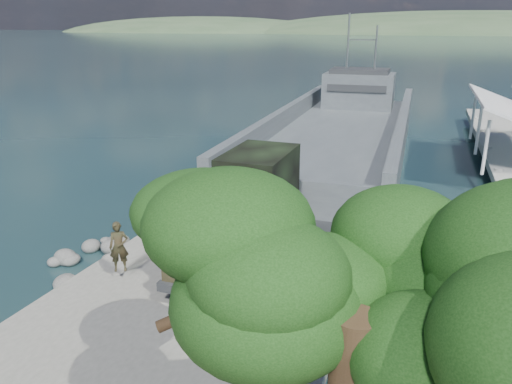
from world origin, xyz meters
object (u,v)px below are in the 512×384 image
(military_truck, at_px, (246,209))
(overhang_tree, at_px, (322,303))
(landing_craft, at_px, (340,141))
(soldier, at_px, (120,256))

(military_truck, relative_size, overhang_tree, 1.09)
(landing_craft, bearing_deg, military_truck, -92.02)
(landing_craft, xyz_separation_m, overhang_tree, (4.80, -31.85, 4.86))
(military_truck, distance_m, soldier, 5.17)
(landing_craft, relative_size, soldier, 20.26)
(soldier, bearing_deg, landing_craft, 51.53)
(military_truck, xyz_separation_m, overhang_tree, (5.24, -11.44, 3.29))
(landing_craft, bearing_deg, soldier, -100.50)
(military_truck, bearing_deg, overhang_tree, -63.92)
(landing_craft, xyz_separation_m, military_truck, (-0.44, -20.41, 1.56))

